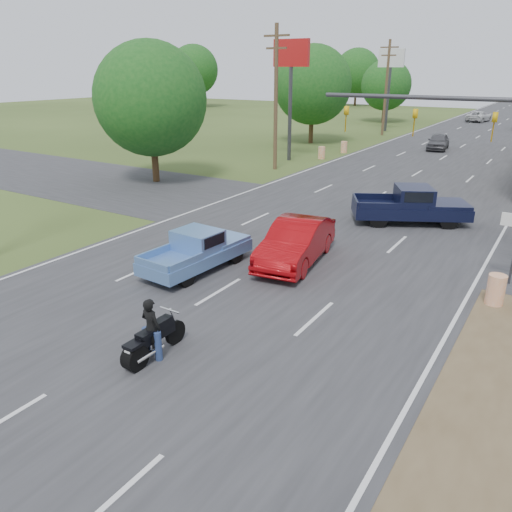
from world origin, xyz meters
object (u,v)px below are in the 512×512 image
Objects in this scene: red_convertible at (296,242)px; distant_car_white at (479,117)px; motorcycle at (151,342)px; navy_pickup at (413,205)px; rider at (151,331)px; distant_car_grey at (438,142)px; blue_pickup at (199,249)px.

red_convertible reaches higher than distant_car_white.
motorcycle is 15.99m from navy_pickup.
red_convertible is 0.99× the size of distant_car_white.
motorcycle is at bearing 90.00° from rider.
distant_car_grey is 29.70m from distant_car_white.
blue_pickup is at bearing -62.03° from rider.
distant_car_white is at bearing 158.41° from navy_pickup.
motorcycle is at bearing -97.96° from red_convertible.
red_convertible reaches higher than blue_pickup.
rider is 0.28× the size of navy_pickup.
distant_car_grey is 0.85× the size of distant_car_white.
rider is (0.00, 0.06, 0.31)m from motorcycle.
rider is 0.31× the size of distant_car_white.
red_convertible is at bearing 45.81° from blue_pickup.
distant_car_grey is at bearing -85.83° from rider.
distant_car_grey is at bearing 162.68° from navy_pickup.
distant_car_white is at bearing 84.98° from red_convertible.
blue_pickup is 35.05m from distant_car_grey.
motorcycle is at bearing -93.68° from distant_car_grey.
rider is at bearing -58.84° from blue_pickup.
red_convertible reaches higher than rider.
motorcycle is 0.43× the size of distant_car_white.
red_convertible is at bearing -44.62° from navy_pickup.
distant_car_grey is (0.33, 35.04, -0.03)m from blue_pickup.
navy_pickup is (2.19, 15.83, 0.41)m from motorcycle.
navy_pickup is 54.83m from distant_car_white.
motorcycle is 0.47× the size of blue_pickup.
navy_pickup reaches higher than rider.
red_convertible is 3.14× the size of rider.
motorcycle is 40.72m from distant_car_grey.
red_convertible is at bearing -88.72° from rider.
distant_car_white is (-1.18, 64.71, -0.06)m from blue_pickup.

